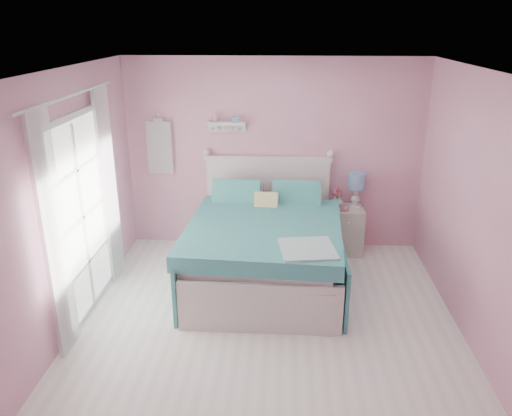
# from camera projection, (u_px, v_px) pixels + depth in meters

# --- Properties ---
(floor) EXTENTS (4.50, 4.50, 0.00)m
(floor) POSITION_uv_depth(u_px,v_px,m) (267.00, 333.00, 5.13)
(floor) COLOR white
(floor) RESTS_ON ground
(room_shell) EXTENTS (4.50, 4.50, 4.50)m
(room_shell) POSITION_uv_depth(u_px,v_px,m) (268.00, 187.00, 4.57)
(room_shell) COLOR #CB8198
(room_shell) RESTS_ON floor
(bed) EXTENTS (1.87, 2.29, 1.30)m
(bed) POSITION_uv_depth(u_px,v_px,m) (264.00, 249.00, 6.04)
(bed) COLOR silver
(bed) RESTS_ON floor
(nightstand) EXTENTS (0.45, 0.44, 0.65)m
(nightstand) POSITION_uv_depth(u_px,v_px,m) (346.00, 230.00, 6.84)
(nightstand) COLOR beige
(nightstand) RESTS_ON floor
(table_lamp) EXTENTS (0.24, 0.24, 0.48)m
(table_lamp) POSITION_uv_depth(u_px,v_px,m) (357.00, 183.00, 6.66)
(table_lamp) COLOR white
(table_lamp) RESTS_ON nightstand
(vase) EXTENTS (0.17, 0.17, 0.17)m
(vase) POSITION_uv_depth(u_px,v_px,m) (337.00, 201.00, 6.75)
(vase) COLOR silver
(vase) RESTS_ON nightstand
(teacup) EXTENTS (0.12, 0.12, 0.08)m
(teacup) POSITION_uv_depth(u_px,v_px,m) (345.00, 208.00, 6.60)
(teacup) COLOR #CB8897
(teacup) RESTS_ON nightstand
(roses) EXTENTS (0.14, 0.11, 0.12)m
(roses) POSITION_uv_depth(u_px,v_px,m) (337.00, 192.00, 6.70)
(roses) COLOR #BF4166
(roses) RESTS_ON vase
(wall_shelf) EXTENTS (0.50, 0.15, 0.25)m
(wall_shelf) POSITION_uv_depth(u_px,v_px,m) (227.00, 124.00, 6.60)
(wall_shelf) COLOR silver
(wall_shelf) RESTS_ON room_shell
(hanging_dress) EXTENTS (0.34, 0.03, 0.72)m
(hanging_dress) POSITION_uv_depth(u_px,v_px,m) (160.00, 148.00, 6.76)
(hanging_dress) COLOR white
(hanging_dress) RESTS_ON room_shell
(french_door) EXTENTS (0.04, 1.32, 2.16)m
(french_door) POSITION_uv_depth(u_px,v_px,m) (82.00, 218.00, 5.23)
(french_door) COLOR silver
(french_door) RESTS_ON floor
(curtain_near) EXTENTS (0.04, 0.40, 2.32)m
(curtain_near) POSITION_uv_depth(u_px,v_px,m) (54.00, 237.00, 4.50)
(curtain_near) COLOR white
(curtain_near) RESTS_ON floor
(curtain_far) EXTENTS (0.04, 0.40, 2.32)m
(curtain_far) POSITION_uv_depth(u_px,v_px,m) (109.00, 186.00, 5.89)
(curtain_far) COLOR white
(curtain_far) RESTS_ON floor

